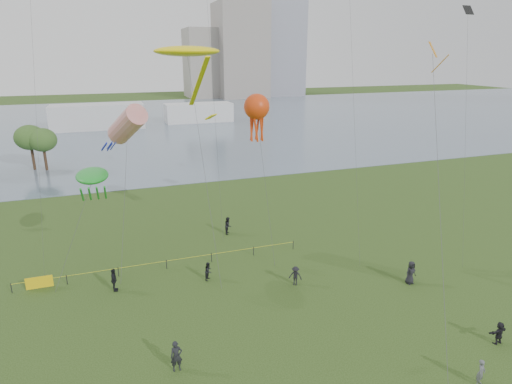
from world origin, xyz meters
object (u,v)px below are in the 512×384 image
object	(u,v)px
kite_flyer	(481,372)
kite_stingray	(187,52)
fence	(91,274)
kite_octopus	(257,108)

from	to	relation	value
kite_flyer	kite_stingray	world-z (taller)	kite_stingray
fence	kite_stingray	size ratio (longest dim) A/B	1.30
fence	kite_octopus	bearing A→B (deg)	0.96
kite_flyer	kite_stingray	size ratio (longest dim) A/B	0.09
kite_flyer	kite_stingray	distance (m)	31.26
fence	kite_octopus	world-z (taller)	kite_octopus
fence	kite_stingray	world-z (taller)	kite_stingray
kite_octopus	kite_flyer	bearing A→B (deg)	-51.18
kite_stingray	kite_octopus	world-z (taller)	kite_stingray
kite_flyer	kite_octopus	bearing A→B (deg)	82.66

